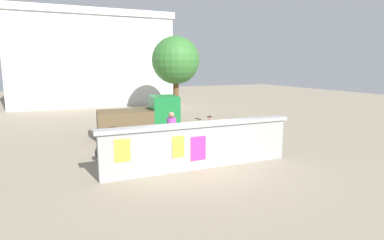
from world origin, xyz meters
name	(u,v)px	position (x,y,z in m)	size (l,w,h in m)	color
ground	(137,126)	(0.00, 8.00, 0.00)	(60.00, 60.00, 0.00)	gray
poster_wall	(200,145)	(-0.01, 0.00, 0.76)	(6.48, 0.42, 1.48)	gray
auto_rickshaw_truck	(143,117)	(-0.41, 5.28, 0.90)	(3.72, 1.83, 1.85)	black
motorcycle	(124,146)	(-1.98, 2.06, 0.46)	(1.90, 0.56, 0.87)	black
bicycle_near	(207,129)	(2.23, 4.01, 0.36)	(1.69, 0.46, 0.95)	black
bicycle_far	(236,144)	(1.97, 1.01, 0.36)	(1.65, 0.61, 0.95)	black
person_walking	(172,129)	(-0.34, 1.65, 0.99)	(0.37, 0.37, 1.62)	#BF6626
tree_roadside	(176,61)	(3.72, 11.82, 3.55)	(3.22, 3.22, 5.19)	brown
building_background	(90,59)	(-0.86, 20.24, 3.77)	(12.84, 6.97, 7.50)	silver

